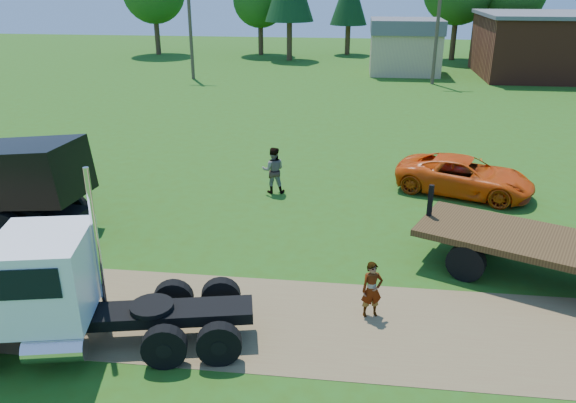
# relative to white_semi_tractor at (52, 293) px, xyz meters

# --- Properties ---
(ground) EXTENTS (140.00, 140.00, 0.00)m
(ground) POSITION_rel_white_semi_tractor_xyz_m (6.78, 1.64, -1.47)
(ground) COLOR #2D5312
(ground) RESTS_ON ground
(dirt_track) EXTENTS (120.00, 4.20, 0.01)m
(dirt_track) POSITION_rel_white_semi_tractor_xyz_m (6.78, 1.64, -1.46)
(dirt_track) COLOR brown
(dirt_track) RESTS_ON ground
(white_semi_tractor) EXTENTS (7.30, 3.69, 4.30)m
(white_semi_tractor) POSITION_rel_white_semi_tractor_xyz_m (0.00, 0.00, 0.00)
(white_semi_tractor) COLOR black
(white_semi_tractor) RESTS_ON ground
(orange_pickup) EXTENTS (5.87, 4.14, 1.49)m
(orange_pickup) POSITION_rel_white_semi_tractor_xyz_m (11.22, 11.62, -0.73)
(orange_pickup) COLOR #E24A0A
(orange_pickup) RESTS_ON ground
(spectator_a) EXTENTS (0.65, 0.53, 1.54)m
(spectator_a) POSITION_rel_white_semi_tractor_xyz_m (7.37, 2.22, -0.70)
(spectator_a) COLOR #999999
(spectator_a) RESTS_ON ground
(spectator_b) EXTENTS (0.99, 0.81, 1.90)m
(spectator_b) POSITION_rel_white_semi_tractor_xyz_m (3.55, 10.78, -0.52)
(spectator_b) COLOR #999999
(spectator_b) RESTS_ON ground
(brick_building) EXTENTS (15.40, 10.40, 5.30)m
(brick_building) POSITION_rel_white_semi_tractor_xyz_m (24.78, 41.64, 1.19)
(brick_building) COLOR maroon
(brick_building) RESTS_ON ground
(tan_shed) EXTENTS (6.20, 5.40, 4.70)m
(tan_shed) POSITION_rel_white_semi_tractor_xyz_m (10.78, 41.64, 0.95)
(tan_shed) COLOR tan
(tan_shed) RESTS_ON ground
(utility_poles) EXTENTS (42.20, 0.28, 9.00)m
(utility_poles) POSITION_rel_white_semi_tractor_xyz_m (12.78, 36.64, 3.24)
(utility_poles) COLOR #433126
(utility_poles) RESTS_ON ground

